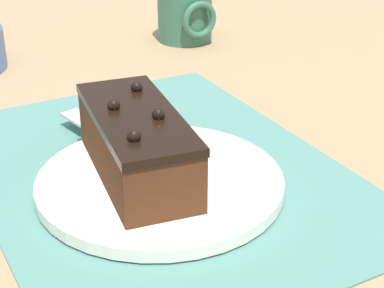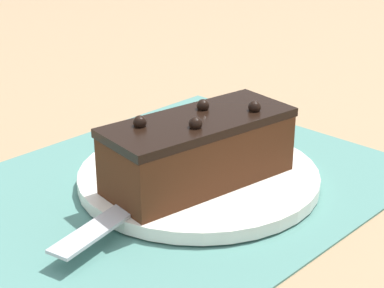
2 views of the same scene
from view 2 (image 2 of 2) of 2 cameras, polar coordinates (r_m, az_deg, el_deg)
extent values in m
plane|color=#9E7F5B|center=(0.61, -2.63, -4.34)|extent=(3.00, 3.00, 0.00)
cube|color=slate|center=(0.61, -2.63, -4.17)|extent=(0.46, 0.34, 0.00)
cylinder|color=white|center=(0.62, 0.58, -2.90)|extent=(0.23, 0.23, 0.01)
cube|color=#472614|center=(0.59, 0.61, -0.90)|extent=(0.18, 0.10, 0.05)
cube|color=black|center=(0.58, 0.62, 1.95)|extent=(0.19, 0.10, 0.01)
sphere|color=black|center=(0.56, -4.66, 1.95)|extent=(0.01, 0.01, 0.01)
sphere|color=black|center=(0.55, 0.24, 1.81)|extent=(0.01, 0.01, 0.01)
sphere|color=black|center=(0.60, 0.98, 3.45)|extent=(0.01, 0.01, 0.01)
sphere|color=black|center=(0.60, 5.58, 3.30)|extent=(0.01, 0.01, 0.01)
cube|color=slate|center=(0.62, -0.24, -1.53)|extent=(0.07, 0.03, 0.01)
cube|color=#B7BABF|center=(0.55, -6.53, -6.18)|extent=(0.15, 0.05, 0.00)
camera|label=1|loc=(0.90, 36.28, 20.96)|focal=60.00mm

